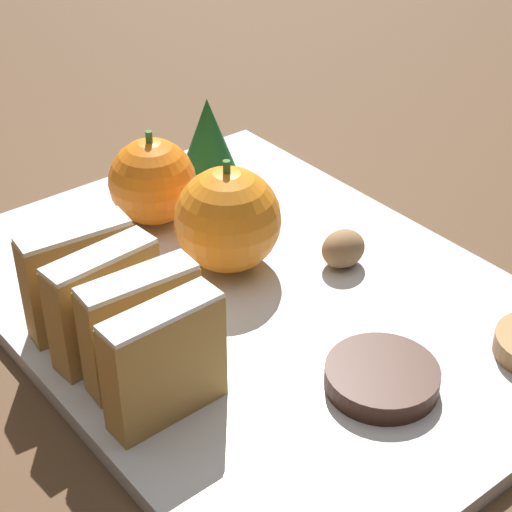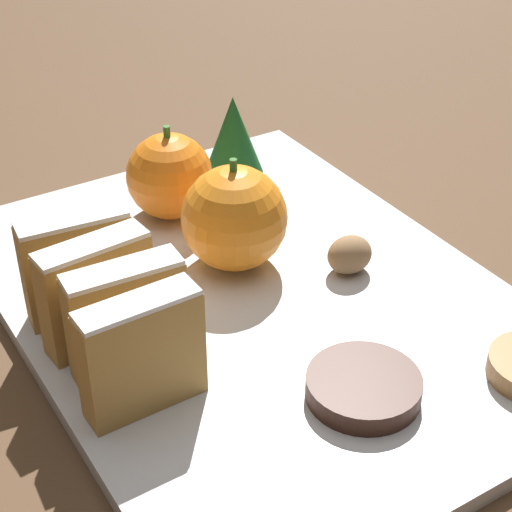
# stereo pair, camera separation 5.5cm
# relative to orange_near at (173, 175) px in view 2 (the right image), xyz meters

# --- Properties ---
(ground_plane) EXTENTS (6.00, 6.00, 0.00)m
(ground_plane) POSITION_rel_orange_near_xyz_m (-0.00, -0.12, -0.04)
(ground_plane) COLOR #513823
(serving_platter) EXTENTS (0.30, 0.40, 0.01)m
(serving_platter) POSITION_rel_orange_near_xyz_m (-0.00, -0.12, -0.04)
(serving_platter) COLOR silver
(serving_platter) RESTS_ON ground_plane
(stollen_slice_front) EXTENTS (0.07, 0.02, 0.07)m
(stollen_slice_front) POSITION_rel_orange_near_xyz_m (-0.11, -0.18, 0.00)
(stollen_slice_front) COLOR #B28442
(stollen_slice_front) RESTS_ON serving_platter
(stollen_slice_second) EXTENTS (0.07, 0.03, 0.07)m
(stollen_slice_second) POSITION_rel_orange_near_xyz_m (-0.10, -0.14, 0.00)
(stollen_slice_second) COLOR #B28442
(stollen_slice_second) RESTS_ON serving_platter
(stollen_slice_third) EXTENTS (0.07, 0.03, 0.07)m
(stollen_slice_third) POSITION_rel_orange_near_xyz_m (-0.11, -0.11, 0.00)
(stollen_slice_third) COLOR #B28442
(stollen_slice_third) RESTS_ON serving_platter
(stollen_slice_fourth) EXTENTS (0.07, 0.03, 0.07)m
(stollen_slice_fourth) POSITION_rel_orange_near_xyz_m (-0.11, -0.08, 0.00)
(stollen_slice_fourth) COLOR #B28442
(stollen_slice_fourth) RESTS_ON serving_platter
(orange_near) EXTENTS (0.06, 0.06, 0.07)m
(orange_near) POSITION_rel_orange_near_xyz_m (0.00, 0.00, 0.00)
(orange_near) COLOR orange
(orange_near) RESTS_ON serving_platter
(orange_far) EXTENTS (0.07, 0.07, 0.08)m
(orange_far) POSITION_rel_orange_near_xyz_m (0.00, -0.08, 0.00)
(orange_far) COLOR orange
(orange_far) RESTS_ON serving_platter
(walnut) EXTENTS (0.03, 0.03, 0.03)m
(walnut) POSITION_rel_orange_near_xyz_m (0.07, -0.13, -0.02)
(walnut) COLOR #8E6B47
(walnut) RESTS_ON serving_platter
(chocolate_cookie) EXTENTS (0.07, 0.07, 0.01)m
(chocolate_cookie) POSITION_rel_orange_near_xyz_m (0.00, -0.24, -0.03)
(chocolate_cookie) COLOR #381E14
(chocolate_cookie) RESTS_ON serving_platter
(evergreen_sprig) EXTENTS (0.05, 0.05, 0.07)m
(evergreen_sprig) POSITION_rel_orange_near_xyz_m (0.07, 0.03, 0.00)
(evergreen_sprig) COLOR #195623
(evergreen_sprig) RESTS_ON serving_platter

